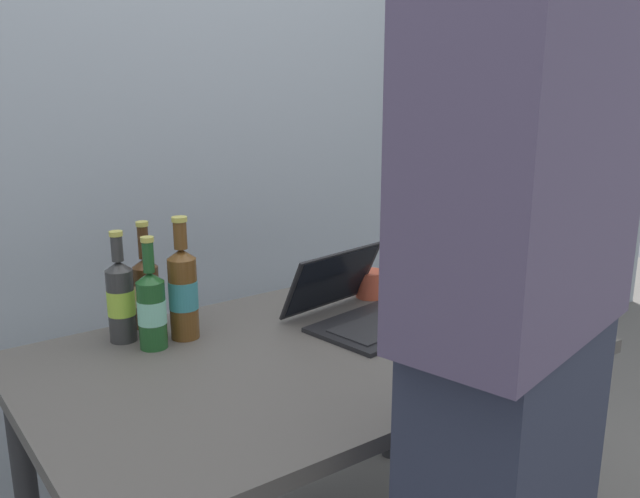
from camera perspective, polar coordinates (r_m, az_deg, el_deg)
name	(u,v)px	position (r m, az deg, el deg)	size (l,w,h in m)	color
desk	(309,377)	(1.76, -0.91, -10.66)	(1.37, 0.87, 0.72)	#56514C
laptop	(360,309)	(1.87, 3.38, -5.02)	(0.37, 0.38, 0.19)	black
beer_bottle_green	(146,290)	(1.88, -14.33, -3.34)	(0.07, 0.07, 0.29)	#472B14
beer_bottle_amber	(121,299)	(1.80, -16.33, -4.02)	(0.07, 0.07, 0.29)	#333333
beer_bottle_brown	(183,291)	(1.78, -11.39, -3.44)	(0.08, 0.08, 0.32)	brown
beer_bottle_dark	(152,308)	(1.74, -13.92, -4.78)	(0.07, 0.07, 0.29)	#1E5123
person_figure	(511,361)	(1.19, 15.72, -9.02)	(0.50, 0.35, 1.82)	#2D3347
coffee_mug	(371,284)	(2.09, 4.30, -2.92)	(0.12, 0.09, 0.08)	#BF4C33
back_wall	(160,98)	(2.33, -13.23, 12.21)	(6.00, 0.10, 2.60)	#99A3AD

